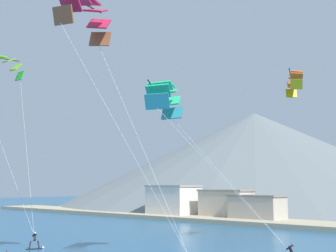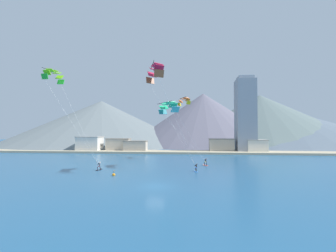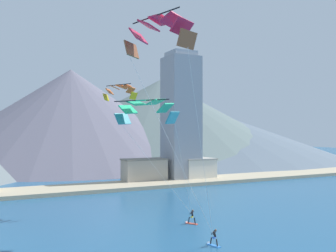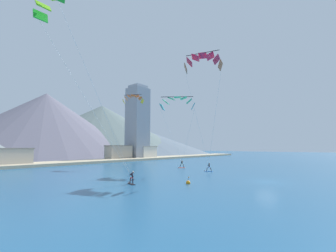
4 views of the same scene
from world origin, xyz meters
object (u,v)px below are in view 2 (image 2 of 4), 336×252
(kitesurfer_near_lead, at_px, (205,163))
(kitesurfer_near_trail, at_px, (196,169))
(parafoil_kite_near_lead, at_px, (168,106))
(parafoil_kite_near_trail, at_px, (155,72))
(race_marker_buoy, at_px, (114,175))
(kitesurfer_mid_center, at_px, (100,168))
(parafoil_kite_mid_center, at_px, (54,75))
(parafoil_kite_distant_high_outer, at_px, (184,100))

(kitesurfer_near_lead, xyz_separation_m, kitesurfer_near_trail, (-2.35, -8.34, -0.04))
(kitesurfer_near_trail, relative_size, parafoil_kite_near_lead, 0.14)
(kitesurfer_near_lead, bearing_deg, kitesurfer_near_trail, -105.76)
(parafoil_kite_near_trail, relative_size, race_marker_buoy, 18.47)
(kitesurfer_mid_center, distance_m, parafoil_kite_mid_center, 22.04)
(kitesurfer_near_trail, bearing_deg, parafoil_kite_mid_center, 179.25)
(kitesurfer_near_trail, bearing_deg, kitesurfer_near_lead, 74.24)
(parafoil_kite_mid_center, distance_m, race_marker_buoy, 25.72)
(parafoil_kite_distant_high_outer, bearing_deg, parafoil_kite_mid_center, -145.36)
(parafoil_kite_near_trail, bearing_deg, parafoil_kite_mid_center, 169.56)
(kitesurfer_near_trail, distance_m, kitesurfer_mid_center, 19.43)
(kitesurfer_near_trail, height_order, parafoil_kite_mid_center, parafoil_kite_mid_center)
(parafoil_kite_distant_high_outer, height_order, race_marker_buoy, parafoil_kite_distant_high_outer)
(kitesurfer_near_trail, xyz_separation_m, race_marker_buoy, (-14.57, -5.70, -0.31))
(kitesurfer_near_lead, height_order, parafoil_kite_mid_center, parafoil_kite_mid_center)
(kitesurfer_near_lead, xyz_separation_m, race_marker_buoy, (-16.93, -14.04, -0.35))
(kitesurfer_mid_center, xyz_separation_m, parafoil_kite_near_trail, (11.99, -3.56, 18.38))
(kitesurfer_near_trail, bearing_deg, kitesurfer_mid_center, -179.41)
(parafoil_kite_distant_high_outer, bearing_deg, parafoil_kite_near_lead, -100.35)
(kitesurfer_near_trail, height_order, parafoil_kite_near_lead, parafoil_kite_near_lead)
(kitesurfer_near_trail, bearing_deg, parafoil_kite_near_trail, -153.18)
(kitesurfer_near_trail, distance_m, parafoil_kite_near_trail, 20.20)
(kitesurfer_near_trail, xyz_separation_m, parafoil_kite_near_lead, (-5.68, 2.99, 12.74))
(kitesurfer_near_lead, height_order, parafoil_kite_near_trail, parafoil_kite_near_trail)
(parafoil_kite_near_lead, bearing_deg, kitesurfer_mid_center, -166.95)
(parafoil_kite_mid_center, height_order, parafoil_kite_distant_high_outer, parafoil_kite_mid_center)
(kitesurfer_mid_center, height_order, race_marker_buoy, kitesurfer_mid_center)
(parafoil_kite_mid_center, xyz_separation_m, parafoil_kite_distant_high_outer, (27.26, 18.83, -3.10))
(kitesurfer_near_lead, height_order, parafoil_kite_near_lead, parafoil_kite_near_lead)
(kitesurfer_near_trail, height_order, parafoil_kite_distant_high_outer, parafoil_kite_distant_high_outer)
(kitesurfer_near_trail, xyz_separation_m, kitesurfer_mid_center, (-19.43, -0.20, 0.02))
(kitesurfer_near_lead, bearing_deg, parafoil_kite_near_trail, -128.98)
(parafoil_kite_mid_center, bearing_deg, race_marker_buoy, -21.58)
(kitesurfer_near_lead, height_order, kitesurfer_near_trail, kitesurfer_near_lead)
(kitesurfer_near_trail, bearing_deg, parafoil_kite_near_lead, 152.28)
(kitesurfer_near_lead, xyz_separation_m, parafoil_kite_near_lead, (-8.03, -5.35, 12.70))
(parafoil_kite_mid_center, relative_size, race_marker_buoy, 19.25)
(kitesurfer_near_trail, relative_size, parafoil_kite_near_trail, 0.09)
(parafoil_kite_mid_center, bearing_deg, parafoil_kite_distant_high_outer, 34.64)
(race_marker_buoy, bearing_deg, kitesurfer_near_trail, 21.36)
(parafoil_kite_near_trail, relative_size, parafoil_kite_distant_high_outer, 3.86)
(kitesurfer_near_lead, relative_size, parafoil_kite_distant_high_outer, 0.35)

